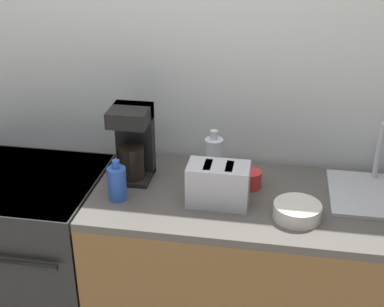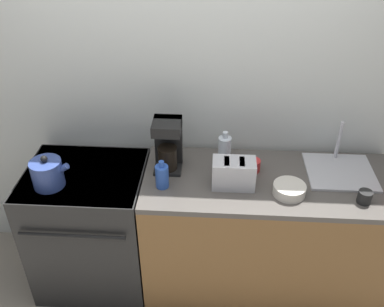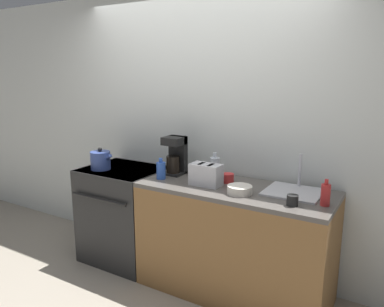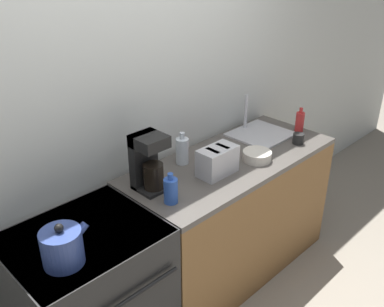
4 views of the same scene
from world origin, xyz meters
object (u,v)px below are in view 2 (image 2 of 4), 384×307
object	(u,v)px
stove	(92,226)
kettle	(48,173)
toaster	(234,173)
bottle_clear	(225,149)
bowl	(289,189)
bottle_blue	(162,176)
cup_red	(253,165)
cup_black	(365,197)
coffee_maker	(168,143)

from	to	relation	value
stove	kettle	distance (m)	0.58
toaster	bottle_clear	bearing A→B (deg)	101.85
kettle	bowl	size ratio (longest dim) A/B	1.22
bottle_blue	cup_red	distance (m)	0.59
stove	cup_black	bearing A→B (deg)	-5.66
kettle	bottle_blue	world-z (taller)	kettle
stove	bowl	distance (m)	1.36
bottle_clear	bottle_blue	size ratio (longest dim) A/B	1.19
toaster	coffee_maker	bearing A→B (deg)	157.40
toaster	bowl	size ratio (longest dim) A/B	1.33
kettle	coffee_maker	xyz separation A→B (m)	(0.70, 0.24, 0.09)
kettle	toaster	world-z (taller)	kettle
cup_black	bottle_blue	bearing A→B (deg)	176.46
toaster	kettle	bearing A→B (deg)	-176.44
stove	bottle_clear	distance (m)	1.06
stove	kettle	world-z (taller)	kettle
bowl	coffee_maker	bearing A→B (deg)	162.57
coffee_maker	bottle_clear	xyz separation A→B (m)	(0.36, 0.09, -0.08)
stove	bottle_blue	size ratio (longest dim) A/B	5.08
coffee_maker	cup_red	bearing A→B (deg)	-1.14
kettle	bowl	bearing A→B (deg)	0.32
kettle	cup_black	world-z (taller)	kettle
cup_red	bowl	world-z (taller)	cup_red
toaster	bottle_blue	distance (m)	0.43
kettle	cup_red	xyz separation A→B (m)	(1.23, 0.23, -0.05)
toaster	cup_black	distance (m)	0.76
coffee_maker	bottle_clear	size ratio (longest dim) A/B	1.58
stove	toaster	bearing A→B (deg)	-3.50
bottle_blue	cup_red	size ratio (longest dim) A/B	1.91
bottle_blue	bottle_clear	bearing A→B (deg)	38.58
kettle	bottle_blue	bearing A→B (deg)	2.65
cup_black	bowl	distance (m)	0.42
kettle	stove	bearing A→B (deg)	37.60
toaster	bottle_clear	distance (m)	0.26
bottle_clear	cup_black	bearing A→B (deg)	-24.68
toaster	cup_red	distance (m)	0.21
cup_red	bottle_blue	bearing A→B (deg)	-160.28
cup_black	cup_red	world-z (taller)	cup_red
kettle	cup_black	xyz separation A→B (m)	(1.85, -0.04, -0.05)
coffee_maker	bottle_blue	xyz separation A→B (m)	(-0.02, -0.21, -0.10)
bottle_clear	toaster	bearing A→B (deg)	-78.15
bottle_blue	coffee_maker	bearing A→B (deg)	85.82
toaster	cup_red	xyz separation A→B (m)	(0.13, 0.16, -0.05)
coffee_maker	cup_black	size ratio (longest dim) A/B	4.31
toaster	bottle_clear	world-z (taller)	bottle_clear
bottle_clear	bottle_blue	bearing A→B (deg)	-141.42
stove	cup_red	world-z (taller)	cup_red
kettle	cup_red	distance (m)	1.25
bottle_blue	stove	bearing A→B (deg)	169.58
bowl	cup_black	bearing A→B (deg)	-6.66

